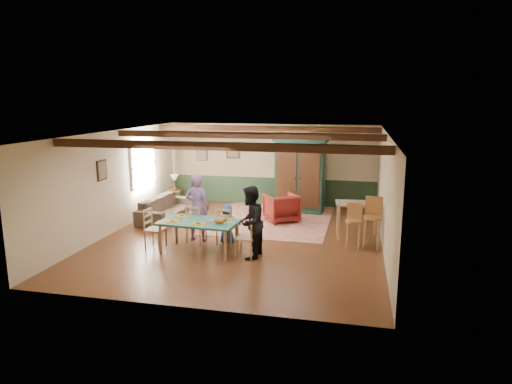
% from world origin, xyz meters
% --- Properties ---
extents(floor, '(8.00, 8.00, 0.00)m').
position_xyz_m(floor, '(0.00, 0.00, 0.00)').
color(floor, '#4C2715').
rests_on(floor, ground).
extents(wall_back, '(7.00, 0.02, 2.70)m').
position_xyz_m(wall_back, '(0.00, 4.00, 1.35)').
color(wall_back, beige).
rests_on(wall_back, floor).
extents(wall_left, '(0.02, 8.00, 2.70)m').
position_xyz_m(wall_left, '(-3.50, 0.00, 1.35)').
color(wall_left, beige).
rests_on(wall_left, floor).
extents(wall_right, '(0.02, 8.00, 2.70)m').
position_xyz_m(wall_right, '(3.50, 0.00, 1.35)').
color(wall_right, beige).
rests_on(wall_right, floor).
extents(ceiling, '(7.00, 8.00, 0.02)m').
position_xyz_m(ceiling, '(0.00, 0.00, 2.70)').
color(ceiling, silver).
rests_on(ceiling, wall_back).
extents(wainscot_back, '(6.95, 0.03, 0.90)m').
position_xyz_m(wainscot_back, '(0.00, 3.98, 0.45)').
color(wainscot_back, '#1C331F').
rests_on(wainscot_back, floor).
extents(ceiling_beam_front, '(6.95, 0.16, 0.16)m').
position_xyz_m(ceiling_beam_front, '(0.00, -2.30, 2.61)').
color(ceiling_beam_front, black).
rests_on(ceiling_beam_front, ceiling).
extents(ceiling_beam_mid, '(6.95, 0.16, 0.16)m').
position_xyz_m(ceiling_beam_mid, '(0.00, 0.40, 2.61)').
color(ceiling_beam_mid, black).
rests_on(ceiling_beam_mid, ceiling).
extents(ceiling_beam_back, '(6.95, 0.16, 0.16)m').
position_xyz_m(ceiling_beam_back, '(0.00, 3.00, 2.61)').
color(ceiling_beam_back, black).
rests_on(ceiling_beam_back, ceiling).
extents(window_left, '(0.06, 1.60, 1.30)m').
position_xyz_m(window_left, '(-3.47, 1.70, 1.55)').
color(window_left, white).
rests_on(window_left, wall_left).
extents(picture_left_wall, '(0.04, 0.42, 0.52)m').
position_xyz_m(picture_left_wall, '(-3.47, -0.60, 1.75)').
color(picture_left_wall, gray).
rests_on(picture_left_wall, wall_left).
extents(picture_back_a, '(0.45, 0.04, 0.55)m').
position_xyz_m(picture_back_a, '(-1.30, 3.97, 1.80)').
color(picture_back_a, gray).
rests_on(picture_back_a, wall_back).
extents(picture_back_b, '(0.38, 0.04, 0.48)m').
position_xyz_m(picture_back_b, '(-2.40, 3.97, 1.65)').
color(picture_back_b, gray).
rests_on(picture_back_b, wall_back).
extents(dining_table, '(1.87, 1.14, 0.75)m').
position_xyz_m(dining_table, '(-0.70, -1.21, 0.37)').
color(dining_table, '#206855').
rests_on(dining_table, floor).
extents(dining_chair_far_left, '(0.45, 0.47, 0.95)m').
position_xyz_m(dining_chair_far_left, '(-1.04, -0.47, 0.47)').
color(dining_chair_far_left, '#A97E54').
rests_on(dining_chair_far_left, floor).
extents(dining_chair_far_right, '(0.45, 0.47, 0.95)m').
position_xyz_m(dining_chair_far_right, '(-0.24, -0.53, 0.47)').
color(dining_chair_far_right, '#A97E54').
rests_on(dining_chair_far_right, floor).
extents(dining_chair_end_left, '(0.47, 0.45, 0.95)m').
position_xyz_m(dining_chair_end_left, '(-1.84, -1.12, 0.47)').
color(dining_chair_end_left, '#A97E54').
rests_on(dining_chair_end_left, floor).
extents(dining_chair_end_right, '(0.47, 0.45, 0.95)m').
position_xyz_m(dining_chair_end_right, '(0.44, -1.30, 0.47)').
color(dining_chair_end_right, '#A97E54').
rests_on(dining_chair_end_right, floor).
extents(person_man, '(0.66, 0.46, 1.72)m').
position_xyz_m(person_man, '(-1.03, -0.39, 0.86)').
color(person_man, '#775592').
rests_on(person_man, floor).
extents(person_woman, '(0.68, 0.85, 1.64)m').
position_xyz_m(person_woman, '(0.54, -1.31, 0.82)').
color(person_woman, black).
rests_on(person_woman, floor).
extents(person_child, '(0.51, 0.36, 1.00)m').
position_xyz_m(person_child, '(-0.24, -0.45, 0.50)').
color(person_child, '#294FA7').
rests_on(person_child, floor).
extents(cat, '(0.37, 0.17, 0.18)m').
position_xyz_m(cat, '(-0.16, -1.36, 0.84)').
color(cat, '#CC6624').
rests_on(cat, dining_table).
extents(place_setting_near_left, '(0.42, 0.33, 0.11)m').
position_xyz_m(place_setting_near_left, '(-1.27, -1.42, 0.80)').
color(place_setting_near_left, gold).
rests_on(place_setting_near_left, dining_table).
extents(place_setting_near_center, '(0.42, 0.33, 0.11)m').
position_xyz_m(place_setting_near_center, '(-0.62, -1.47, 0.80)').
color(place_setting_near_center, gold).
rests_on(place_setting_near_center, dining_table).
extents(place_setting_far_left, '(0.42, 0.33, 0.11)m').
position_xyz_m(place_setting_far_left, '(-1.23, -0.92, 0.80)').
color(place_setting_far_left, gold).
rests_on(place_setting_far_left, dining_table).
extents(place_setting_far_right, '(0.42, 0.33, 0.11)m').
position_xyz_m(place_setting_far_right, '(-0.13, -1.01, 0.80)').
color(place_setting_far_right, gold).
rests_on(place_setting_far_right, dining_table).
extents(area_rug, '(3.42, 4.05, 0.01)m').
position_xyz_m(area_rug, '(0.42, 2.00, 0.01)').
color(area_rug, beige).
rests_on(area_rug, floor).
extents(armoire, '(1.72, 0.84, 2.33)m').
position_xyz_m(armoire, '(1.10, 3.15, 1.17)').
color(armoire, '#133026').
rests_on(armoire, floor).
extents(armchair, '(1.22, 1.22, 0.82)m').
position_xyz_m(armchair, '(0.72, 1.88, 0.41)').
color(armchair, '#4D0F0F').
rests_on(armchair, floor).
extents(sofa, '(1.06, 2.32, 0.66)m').
position_xyz_m(sofa, '(-2.65, 1.39, 0.33)').
color(sofa, '#392D23').
rests_on(sofa, floor).
extents(end_table, '(0.47, 0.47, 0.57)m').
position_xyz_m(end_table, '(-2.99, 2.88, 0.28)').
color(end_table, black).
rests_on(end_table, floor).
extents(table_lamp, '(0.31, 0.31, 0.52)m').
position_xyz_m(table_lamp, '(-2.99, 2.88, 0.83)').
color(table_lamp, '#CFB586').
rests_on(table_lamp, end_table).
extents(counter_table, '(1.18, 0.76, 0.94)m').
position_xyz_m(counter_table, '(2.89, 0.70, 0.47)').
color(counter_table, '#B9AA90').
rests_on(counter_table, floor).
extents(bar_stool_left, '(0.41, 0.45, 1.08)m').
position_xyz_m(bar_stool_left, '(2.80, -0.12, 0.54)').
color(bar_stool_left, '#AE7543').
rests_on(bar_stool_left, floor).
extents(bar_stool_right, '(0.49, 0.53, 1.22)m').
position_xyz_m(bar_stool_right, '(3.23, 0.00, 0.61)').
color(bar_stool_right, '#AE7543').
rests_on(bar_stool_right, floor).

